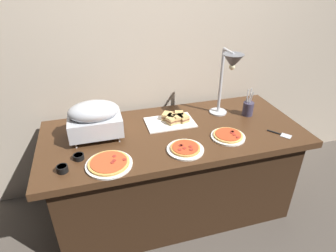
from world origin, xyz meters
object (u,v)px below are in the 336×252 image
object	(u,v)px
heat_lamp	(230,68)
serving_spatula	(280,134)
sandwich_platter	(173,119)
sauce_cup_far	(79,157)
sauce_cup_near	(62,169)
chafing_dish	(95,118)
pizza_plate_center	(109,163)
pizza_plate_raised_stand	(185,149)
pizza_plate_front	(228,136)
utensil_holder	(248,108)

from	to	relation	value
heat_lamp	serving_spatula	bearing A→B (deg)	-48.41
sandwich_platter	sauce_cup_far	distance (m)	0.77
sauce_cup_near	sandwich_platter	bearing A→B (deg)	26.44
chafing_dish	sandwich_platter	distance (m)	0.60
pizza_plate_center	sandwich_platter	world-z (taller)	sandwich_platter
pizza_plate_center	sauce_cup_far	xyz separation A→B (m)	(-0.18, 0.12, 0.01)
pizza_plate_raised_stand	sandwich_platter	xyz separation A→B (m)	(0.04, 0.39, 0.01)
pizza_plate_front	sauce_cup_far	size ratio (longest dim) A/B	3.57
utensil_holder	serving_spatula	bearing A→B (deg)	-77.59
heat_lamp	sauce_cup_far	distance (m)	1.20
pizza_plate_center	pizza_plate_raised_stand	world-z (taller)	same
pizza_plate_front	serving_spatula	size ratio (longest dim) A/B	1.56
heat_lamp	sauce_cup_near	size ratio (longest dim) A/B	8.06
heat_lamp	sauce_cup_far	size ratio (longest dim) A/B	7.94
serving_spatula	heat_lamp	bearing A→B (deg)	131.59
chafing_dish	pizza_plate_raised_stand	xyz separation A→B (m)	(0.54, -0.32, -0.14)
chafing_dish	sauce_cup_near	distance (m)	0.42
sandwich_platter	pizza_plate_front	bearing A→B (deg)	-46.03
pizza_plate_center	sandwich_platter	bearing A→B (deg)	37.73
heat_lamp	sauce_cup_near	xyz separation A→B (m)	(-1.20, -0.33, -0.39)
pizza_plate_front	utensil_holder	world-z (taller)	utensil_holder
pizza_plate_front	sandwich_platter	xyz separation A→B (m)	(-0.31, 0.32, 0.01)
pizza_plate_raised_stand	utensil_holder	size ratio (longest dim) A/B	1.09
pizza_plate_center	utensil_holder	world-z (taller)	utensil_holder
chafing_dish	pizza_plate_center	bearing A→B (deg)	-81.95
sandwich_platter	sauce_cup_far	size ratio (longest dim) A/B	5.45
heat_lamp	pizza_plate_front	distance (m)	0.49
serving_spatula	chafing_dish	bearing A→B (deg)	165.75
pizza_plate_raised_stand	sandwich_platter	bearing A→B (deg)	84.71
heat_lamp	pizza_plate_raised_stand	xyz separation A→B (m)	(-0.44, -0.32, -0.40)
chafing_dish	sandwich_platter	bearing A→B (deg)	6.46
chafing_dish	utensil_holder	size ratio (longest dim) A/B	1.59
pizza_plate_center	pizza_plate_raised_stand	size ratio (longest dim) A/B	1.17
pizza_plate_raised_stand	sauce_cup_near	bearing A→B (deg)	-179.29
sauce_cup_near	sauce_cup_far	size ratio (longest dim) A/B	0.99
serving_spatula	pizza_plate_center	bearing A→B (deg)	-178.89
pizza_plate_center	utensil_holder	size ratio (longest dim) A/B	1.27
pizza_plate_front	sauce_cup_far	distance (m)	1.02
pizza_plate_raised_stand	serving_spatula	world-z (taller)	pizza_plate_raised_stand
pizza_plate_front	pizza_plate_raised_stand	distance (m)	0.35
sandwich_platter	utensil_holder	size ratio (longest dim) A/B	1.63
heat_lamp	pizza_plate_raised_stand	distance (m)	0.68
pizza_plate_center	heat_lamp	bearing A→B (deg)	20.26
pizza_plate_front	sandwich_platter	size ratio (longest dim) A/B	0.65
pizza_plate_center	serving_spatula	size ratio (longest dim) A/B	1.86
chafing_dish	serving_spatula	world-z (taller)	chafing_dish
sandwich_platter	sauce_cup_near	distance (m)	0.89
pizza_plate_front	sauce_cup_near	distance (m)	1.11
utensil_holder	pizza_plate_center	bearing A→B (deg)	-162.39
sauce_cup_far	utensil_holder	world-z (taller)	utensil_holder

